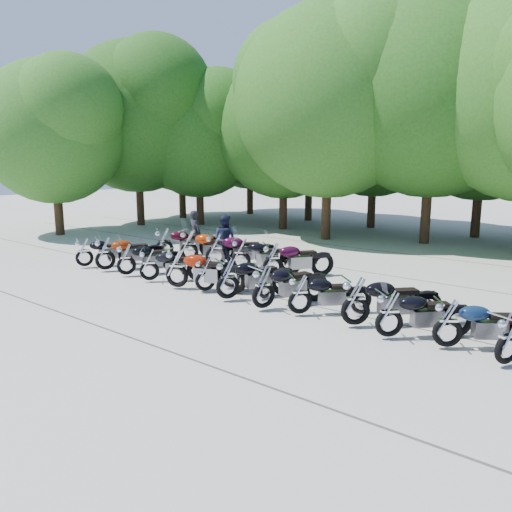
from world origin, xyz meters
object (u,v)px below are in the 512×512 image
Objects in this scene: motorcycle_4 at (177,267)px; motorcycle_6 at (228,278)px; motorcycle_3 at (149,264)px; motorcycle_12 at (508,337)px; motorcycle_2 at (126,258)px; motorcycle_8 at (300,293)px; motorcycle_9 at (356,299)px; motorcycle_13 at (164,242)px; motorcycle_7 at (263,286)px; rider_1 at (225,239)px; motorcycle_10 at (390,312)px; motorcycle_5 at (205,273)px; rider_0 at (195,233)px; motorcycle_0 at (84,251)px; motorcycle_17 at (273,259)px; motorcycle_16 at (241,253)px; motorcycle_11 at (448,321)px; motorcycle_1 at (105,252)px; motorcycle_15 at (216,249)px; motorcycle_14 at (189,244)px.

motorcycle_4 is 1.99m from motorcycle_6.
motorcycle_3 reaches higher than motorcycle_12.
motorcycle_2 reaches higher than motorcycle_8.
motorcycle_13 reaches higher than motorcycle_9.
motorcycle_7 is (1.28, -0.07, -0.00)m from motorcycle_6.
rider_1 reaches higher than motorcycle_12.
motorcycle_2 reaches higher than motorcycle_3.
motorcycle_8 is 2.39m from motorcycle_10.
rider_0 is (-4.35, 3.85, 0.33)m from motorcycle_5.
motorcycle_3 is (3.42, 0.11, -0.00)m from motorcycle_0.
motorcycle_4 is 3.15m from motorcycle_17.
motorcycle_16 is (-8.94, 2.88, 0.08)m from motorcycle_12.
motorcycle_8 is 3.55m from motorcycle_11.
motorcycle_5 is at bearing 42.19° from motorcycle_10.
motorcycle_7 is at bearing -155.14° from motorcycle_6.
motorcycle_17 is at bearing -50.61° from motorcycle_6.
motorcycle_4 is at bearing 99.30° from motorcycle_17.
motorcycle_13 is (-10.33, 2.69, 0.08)m from motorcycle_10.
motorcycle_11 is at bearing -153.42° from motorcycle_1.
motorcycle_10 reaches higher than motorcycle_5.
motorcycle_15 is 1.09m from motorcycle_16.
motorcycle_16 is at bearing -36.00° from motorcycle_5.
motorcycle_10 is 9.59m from motorcycle_14.
motorcycle_6 is at bearing -152.12° from motorcycle_0.
motorcycle_9 is at bearing -142.33° from motorcycle_16.
motorcycle_4 reaches higher than motorcycle_11.
motorcycle_9 is at bearing -110.19° from motorcycle_4.
motorcycle_14 reaches higher than motorcycle_8.
motorcycle_9 is 1.11× the size of motorcycle_10.
motorcycle_9 is at bearing -134.13° from motorcycle_8.
motorcycle_5 is at bearing 42.44° from motorcycle_9.
motorcycle_12 is (8.94, 0.04, -0.11)m from motorcycle_4.
motorcycle_9 reaches higher than motorcycle_2.
motorcycle_0 is 1.01× the size of motorcycle_3.
motorcycle_13 reaches higher than motorcycle_2.
motorcycle_13 is (-4.60, 2.45, 0.12)m from motorcycle_5.
motorcycle_15 is at bearing 68.04° from motorcycle_16.
motorcycle_0 is at bearing 118.37° from motorcycle_14.
motorcycle_9 is at bearing 168.96° from rider_0.
motorcycle_1 is at bearing 124.18° from motorcycle_13.
motorcycle_2 is at bearing 65.54° from motorcycle_4.
motorcycle_11 is 8.26m from motorcycle_16.
motorcycle_1 is 1.12× the size of motorcycle_11.
motorcycle_6 is at bearing 17.29° from motorcycle_7.
motorcycle_3 is at bearing 44.32° from motorcycle_10.
rider_0 is 0.99× the size of rider_1.
rider_0 reaches higher than motorcycle_2.
motorcycle_14 reaches higher than motorcycle_13.
motorcycle_13 reaches higher than motorcycle_12.
motorcycle_15 reaches higher than motorcycle_3.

